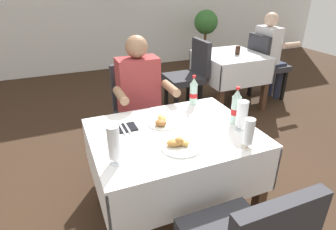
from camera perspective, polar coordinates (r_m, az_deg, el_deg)
The scene contains 18 objects.
ground_plane at distance 2.29m, azimuth 3.51°, elevation -21.60°, with size 11.00×11.00×0.00m, color #382619.
main_dining_table at distance 2.01m, azimuth 1.10°, elevation -7.69°, with size 1.10×0.86×0.75m.
chair_far_diner_seat at distance 2.70m, azimuth -5.87°, elevation 0.96°, with size 0.44×0.50×0.97m.
seated_diner_far at distance 2.54m, azimuth -5.48°, elevation 3.17°, with size 0.50×0.46×1.26m.
plate_near_camera at distance 1.75m, azimuth 2.38°, elevation -5.97°, with size 0.25×0.25×0.07m.
plate_far_diner at distance 2.02m, azimuth -1.00°, elevation -1.31°, with size 0.25×0.25×0.05m.
beer_glass_left at distance 1.96m, azimuth 14.57°, elevation -0.02°, with size 0.07×0.07×0.21m.
beer_glass_middle at distance 1.76m, azimuth 15.83°, elevation -3.55°, with size 0.07×0.07×0.20m.
beer_glass_right at distance 1.58m, azimuth -10.76°, elevation -5.94°, with size 0.07×0.07×0.23m.
cola_bottle_primary at distance 2.04m, azimuth 13.44°, elevation 1.46°, with size 0.06×0.06×0.27m.
cola_bottle_secondary at distance 2.31m, azimuth 5.14°, elevation 4.65°, with size 0.06×0.06×0.24m.
napkin_cutlery_set at distance 1.98m, azimuth -8.77°, elevation -2.56°, with size 0.17×0.19×0.01m.
background_dining_table at distance 4.08m, azimuth 12.19°, elevation 9.25°, with size 0.82×0.85×0.75m.
background_chair_left at distance 3.77m, azimuth 4.32°, elevation 8.38°, with size 0.50×0.44×0.97m.
background_chair_right at distance 4.45m, azimuth 18.89°, elevation 9.80°, with size 0.50×0.44×0.97m.
background_patron at distance 4.44m, azimuth 19.68°, elevation 11.77°, with size 0.46×0.50×1.26m.
background_table_tumbler at distance 4.00m, azimuth 13.78°, elevation 12.46°, with size 0.06×0.06×0.11m, color black.
potted_plant_corner at distance 5.94m, azimuth 7.51°, elevation 16.22°, with size 0.46×0.46×1.12m.
Camera 1 is at (-0.71, -1.38, 1.69)m, focal length 30.44 mm.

